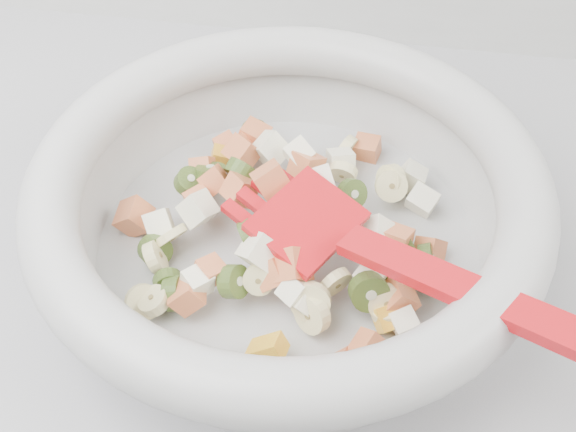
# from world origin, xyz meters

# --- Properties ---
(mixing_bowl) EXTENTS (0.44, 0.38, 0.12)m
(mixing_bowl) POSITION_xyz_m (0.06, 1.41, 0.96)
(mixing_bowl) COLOR #B6B6B4
(mixing_bowl) RESTS_ON counter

